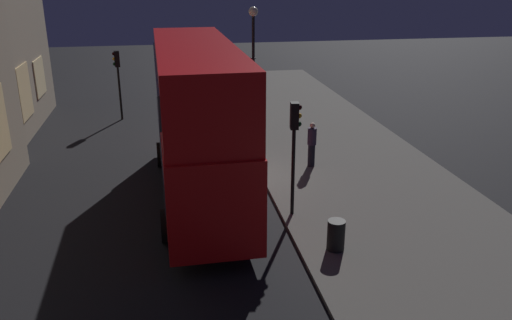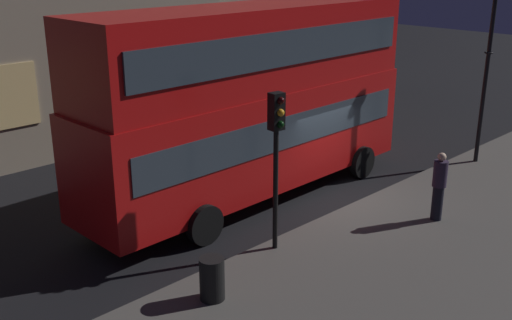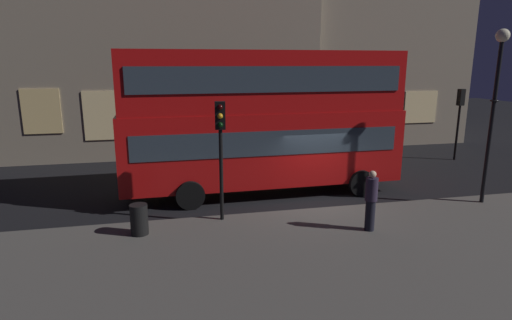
# 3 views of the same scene
# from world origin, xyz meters

# --- Properties ---
(ground_plane) EXTENTS (80.00, 80.00, 0.00)m
(ground_plane) POSITION_xyz_m (0.00, 0.00, 0.00)
(ground_plane) COLOR black
(sidewalk_slab) EXTENTS (44.00, 7.54, 0.12)m
(sidewalk_slab) POSITION_xyz_m (0.00, -4.55, 0.06)
(sidewalk_slab) COLOR #4C4944
(sidewalk_slab) RESTS_ON ground
(double_decker_bus) EXTENTS (10.87, 3.05, 5.50)m
(double_decker_bus) POSITION_xyz_m (-1.72, 1.75, 3.07)
(double_decker_bus) COLOR #B20F0F
(double_decker_bus) RESTS_ON ground
(traffic_light_near_kerb) EXTENTS (0.35, 0.38, 3.79)m
(traffic_light_near_kerb) POSITION_xyz_m (-3.73, -1.16, 2.85)
(traffic_light_near_kerb) COLOR black
(traffic_light_near_kerb) RESTS_ON sidewalk_slab
(traffic_light_far_side) EXTENTS (0.36, 0.38, 3.75)m
(traffic_light_far_side) POSITION_xyz_m (9.67, 5.21, 2.70)
(traffic_light_far_side) COLOR black
(traffic_light_far_side) RESTS_ON ground
(street_lamp) EXTENTS (0.45, 0.45, 6.05)m
(street_lamp) POSITION_xyz_m (5.73, -1.48, 4.26)
(street_lamp) COLOR black
(street_lamp) RESTS_ON sidewalk_slab
(pedestrian) EXTENTS (0.36, 0.36, 1.85)m
(pedestrian) POSITION_xyz_m (0.50, -2.99, 1.08)
(pedestrian) COLOR black
(pedestrian) RESTS_ON sidewalk_slab
(litter_bin) EXTENTS (0.52, 0.52, 0.91)m
(litter_bin) POSITION_xyz_m (-6.27, -1.82, 0.58)
(litter_bin) COLOR black
(litter_bin) RESTS_ON sidewalk_slab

